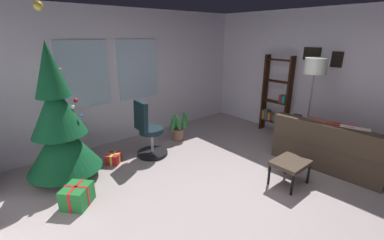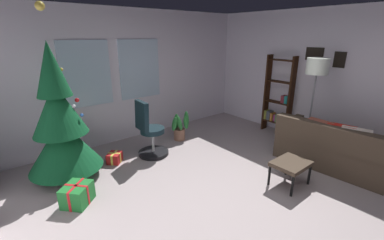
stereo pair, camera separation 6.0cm
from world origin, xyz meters
name	(u,v)px [view 2 (the right image)]	position (x,y,z in m)	size (l,w,h in m)	color
ground_plane	(245,202)	(0.00, 0.00, -0.05)	(5.48, 6.06, 0.10)	#A59697
wall_back_with_windows	(132,76)	(-0.02, 3.08, 1.33)	(5.48, 0.12, 2.64)	silver
wall_right_with_frames	(346,81)	(2.79, 0.00, 1.32)	(0.12, 6.06, 2.64)	silver
couch	(340,149)	(1.99, -0.39, 0.30)	(1.51, 1.77, 0.82)	#413427
footstool	(291,165)	(0.78, -0.19, 0.33)	(0.53, 0.43, 0.38)	#413427
holiday_tree	(61,126)	(-1.69, 2.17, 0.85)	(1.07, 1.07, 2.55)	#4C331E
gift_box_red	(115,158)	(-0.94, 2.15, 0.09)	(0.32, 0.32, 0.18)	red
gift_box_green	(77,194)	(-1.79, 1.35, 0.14)	(0.48, 0.47, 0.28)	#1E722D
office_chair	(150,134)	(-0.30, 1.99, 0.41)	(0.56, 0.56, 1.05)	black
bookshelf	(278,101)	(2.53, 1.20, 0.74)	(0.18, 0.64, 1.73)	black
floor_lamp	(317,72)	(2.14, 0.27, 1.50)	(0.38, 0.38, 1.76)	slate
potted_plant	(180,128)	(0.57, 2.23, 0.27)	(0.47, 0.31, 0.62)	brown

